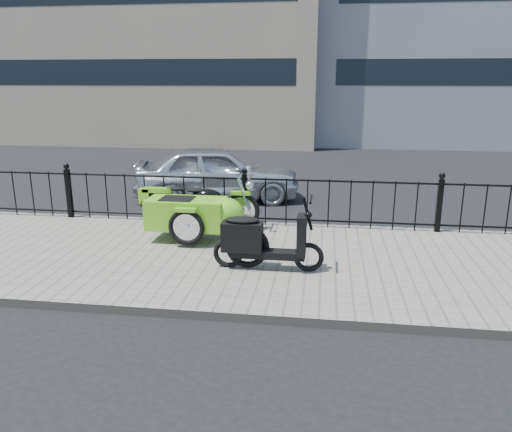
# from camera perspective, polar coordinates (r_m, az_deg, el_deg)

# --- Properties ---
(ground) EXTENTS (120.00, 120.00, 0.00)m
(ground) POSITION_cam_1_polar(r_m,az_deg,el_deg) (8.27, -2.71, -4.22)
(ground) COLOR black
(ground) RESTS_ON ground
(sidewalk) EXTENTS (30.00, 3.80, 0.12)m
(sidewalk) POSITION_cam_1_polar(r_m,az_deg,el_deg) (7.79, -3.40, -5.03)
(sidewalk) COLOR slate
(sidewalk) RESTS_ON ground
(curb) EXTENTS (30.00, 0.10, 0.12)m
(curb) POSITION_cam_1_polar(r_m,az_deg,el_deg) (9.60, -1.14, -1.01)
(curb) COLOR gray
(curb) RESTS_ON ground
(iron_fence) EXTENTS (14.11, 0.11, 1.08)m
(iron_fence) POSITION_cam_1_polar(r_m,az_deg,el_deg) (9.33, -1.29, 1.86)
(iron_fence) COLOR black
(iron_fence) RESTS_ON sidewalk
(building_tan) EXTENTS (14.00, 8.01, 12.00)m
(building_tan) POSITION_cam_1_polar(r_m,az_deg,el_deg) (25.00, -10.26, 22.67)
(building_tan) COLOR gray
(building_tan) RESTS_ON ground
(motorcycle_sidecar) EXTENTS (2.28, 1.48, 0.98)m
(motorcycle_sidecar) POSITION_cam_1_polar(r_m,az_deg,el_deg) (8.55, -6.54, 0.53)
(motorcycle_sidecar) COLOR black
(motorcycle_sidecar) RESTS_ON sidewalk
(scooter) EXTENTS (1.60, 0.47, 1.08)m
(scooter) POSITION_cam_1_polar(r_m,az_deg,el_deg) (7.13, 0.48, -2.87)
(scooter) COLOR black
(scooter) RESTS_ON sidewalk
(spare_tire) EXTENTS (0.64, 0.15, 0.63)m
(spare_tire) POSITION_cam_1_polar(r_m,az_deg,el_deg) (7.21, -0.97, -3.54)
(spare_tire) COLOR black
(spare_tire) RESTS_ON sidewalk
(sedan_car) EXTENTS (4.03, 2.25, 1.29)m
(sedan_car) POSITION_cam_1_polar(r_m,az_deg,el_deg) (11.74, -4.41, 4.95)
(sedan_car) COLOR silver
(sedan_car) RESTS_ON ground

